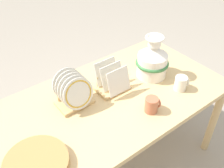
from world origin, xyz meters
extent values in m
plane|color=gray|center=(0.00, 0.00, 0.00)|extent=(14.00, 14.00, 0.00)
cube|color=tan|center=(0.00, 0.00, 0.68)|extent=(1.52, 0.83, 0.03)
cylinder|color=tan|center=(0.71, -0.36, 0.33)|extent=(0.06, 0.06, 0.66)
cylinder|color=tan|center=(0.71, 0.36, 0.33)|extent=(0.06, 0.06, 0.66)
cylinder|color=white|center=(0.37, 0.02, 0.78)|extent=(0.21, 0.21, 0.17)
cone|color=white|center=(0.37, 0.02, 0.90)|extent=(0.21, 0.21, 0.07)
cylinder|color=white|center=(0.37, 0.02, 0.97)|extent=(0.09, 0.09, 0.06)
torus|color=white|center=(0.37, 0.02, 0.99)|extent=(0.13, 0.13, 0.02)
torus|color=#38753D|center=(0.37, 0.02, 0.80)|extent=(0.23, 0.23, 0.02)
cube|color=tan|center=(-0.22, 0.10, 0.71)|extent=(0.21, 0.15, 0.02)
cylinder|color=tan|center=(-0.30, 0.15, 0.76)|extent=(0.01, 0.01, 0.07)
cylinder|color=tan|center=(-0.15, 0.15, 0.76)|extent=(0.01, 0.01, 0.07)
cylinder|color=silver|center=(-0.22, 0.03, 0.82)|extent=(0.20, 0.06, 0.19)
torus|color=gold|center=(-0.22, 0.03, 0.82)|extent=(0.17, 0.06, 0.17)
cylinder|color=silver|center=(-0.22, 0.06, 0.82)|extent=(0.20, 0.06, 0.19)
cylinder|color=silver|center=(-0.22, 0.10, 0.82)|extent=(0.20, 0.06, 0.19)
cylinder|color=silver|center=(-0.22, 0.13, 0.82)|extent=(0.20, 0.06, 0.19)
cylinder|color=silver|center=(-0.22, 0.16, 0.82)|extent=(0.20, 0.06, 0.19)
cube|color=tan|center=(0.05, 0.07, 0.71)|extent=(0.21, 0.15, 0.02)
cylinder|color=tan|center=(-0.02, 0.13, 0.76)|extent=(0.01, 0.01, 0.07)
cylinder|color=tan|center=(0.13, 0.13, 0.76)|extent=(0.01, 0.01, 0.07)
cube|color=silver|center=(0.05, 0.00, 0.80)|extent=(0.16, 0.05, 0.16)
cube|color=silver|center=(0.05, 0.07, 0.80)|extent=(0.16, 0.05, 0.16)
cube|color=silver|center=(0.05, 0.13, 0.80)|extent=(0.16, 0.05, 0.16)
cube|color=gold|center=(0.05, 0.00, 0.80)|extent=(0.14, 0.01, 0.02)
cylinder|color=#AD7F47|center=(-0.60, -0.18, 0.70)|extent=(0.32, 0.32, 0.01)
cylinder|color=#AD7F47|center=(-0.60, -0.18, 0.71)|extent=(0.32, 0.32, 0.01)
cylinder|color=#AD7F47|center=(-0.60, -0.18, 0.72)|extent=(0.32, 0.32, 0.01)
cylinder|color=#AD7F47|center=(-0.60, -0.18, 0.73)|extent=(0.32, 0.32, 0.01)
cylinder|color=#AD7F47|center=(-0.60, -0.18, 0.74)|extent=(0.32, 0.32, 0.01)
cylinder|color=silver|center=(0.41, -0.21, 0.74)|extent=(0.08, 0.08, 0.10)
torus|color=silver|center=(0.45, -0.21, 0.75)|extent=(0.01, 0.08, 0.08)
cylinder|color=#B76647|center=(0.11, -0.24, 0.74)|extent=(0.08, 0.08, 0.10)
torus|color=#B76647|center=(0.15, -0.24, 0.75)|extent=(0.01, 0.08, 0.08)
camera|label=1|loc=(-0.77, -1.00, 1.81)|focal=42.00mm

